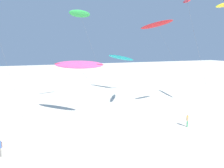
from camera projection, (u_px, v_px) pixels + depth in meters
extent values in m
ellipsoid|color=#EA5193|center=(78.00, 65.00, 36.58)|extent=(5.93, 7.90, 1.46)
ellipsoid|color=red|center=(78.00, 64.00, 36.57)|extent=(5.26, 7.52, 0.68)
cylinder|color=#4C4C51|center=(99.00, 95.00, 35.01)|extent=(3.77, 6.59, 7.72)
ellipsoid|color=red|center=(156.00, 25.00, 51.56)|extent=(3.78, 6.87, 2.20)
ellipsoid|color=orange|center=(156.00, 24.00, 51.56)|extent=(3.35, 6.88, 1.63)
cylinder|color=#4C4C51|center=(175.00, 63.00, 49.92)|extent=(3.80, 7.83, 14.53)
cylinder|color=#4C4C51|center=(5.00, 57.00, 27.77)|extent=(3.72, 9.55, 18.36)
ellipsoid|color=red|center=(187.00, 1.00, 35.16)|extent=(5.23, 6.06, 2.02)
ellipsoid|color=black|center=(187.00, 0.00, 35.15)|extent=(4.76, 5.65, 1.68)
cylinder|color=#4C4C51|center=(201.00, 64.00, 33.22)|extent=(0.52, 6.70, 16.32)
ellipsoid|color=#19B2B7|center=(120.00, 58.00, 60.20)|extent=(3.50, 8.34, 1.82)
ellipsoid|color=yellow|center=(120.00, 57.00, 60.19)|extent=(2.69, 8.21, 1.14)
cylinder|color=#4C4C51|center=(123.00, 77.00, 56.22)|extent=(3.39, 8.55, 7.75)
ellipsoid|color=green|center=(80.00, 14.00, 42.37)|extent=(4.63, 2.97, 1.40)
ellipsoid|color=#19B2B7|center=(80.00, 13.00, 42.36)|extent=(4.38, 2.31, 0.65)
cylinder|color=#4C4C51|center=(97.00, 63.00, 41.29)|extent=(3.23, 6.43, 15.47)
cylinder|color=slate|center=(1.00, 152.00, 24.64)|extent=(0.14, 0.14, 0.91)
cylinder|color=brown|center=(2.00, 145.00, 24.59)|extent=(0.09, 0.09, 0.56)
cylinder|color=#338E56|center=(187.00, 123.00, 34.09)|extent=(0.14, 0.14, 0.82)
cylinder|color=#338E56|center=(187.00, 124.00, 33.93)|extent=(0.14, 0.14, 0.82)
cube|color=orange|center=(187.00, 118.00, 33.91)|extent=(0.34, 0.36, 0.58)
cylinder|color=beige|center=(187.00, 118.00, 34.12)|extent=(0.09, 0.09, 0.56)
cylinder|color=beige|center=(188.00, 119.00, 33.71)|extent=(0.09, 0.09, 0.56)
sphere|color=beige|center=(188.00, 115.00, 33.85)|extent=(0.21, 0.21, 0.21)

